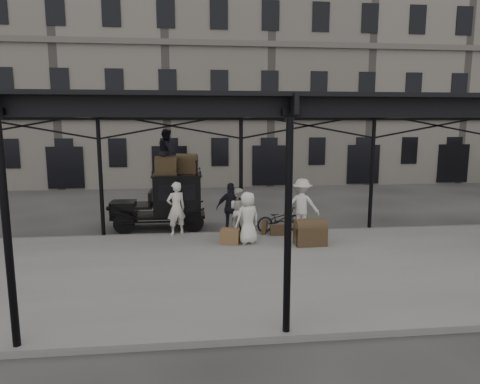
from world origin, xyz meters
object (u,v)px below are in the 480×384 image
object	(u,v)px
taxi	(170,199)
steamer_trunk_platform	(310,234)
porter_left	(176,208)
porter_official	(231,208)
bicycle	(280,219)
steamer_trunk_roof_near	(166,167)

from	to	relation	value
taxi	steamer_trunk_platform	size ratio (longest dim) A/B	3.61
porter_left	porter_official	world-z (taller)	porter_left
porter_left	bicycle	world-z (taller)	porter_left
porter_left	steamer_trunk_platform	xyz separation A→B (m)	(4.45, -1.85, -0.59)
taxi	steamer_trunk_roof_near	xyz separation A→B (m)	(-0.08, -0.25, 1.28)
steamer_trunk_platform	porter_official	bearing A→B (deg)	139.97
bicycle	porter_official	bearing A→B (deg)	78.65
porter_left	porter_official	distance (m)	1.99
bicycle	steamer_trunk_platform	size ratio (longest dim) A/B	1.76
porter_official	steamer_trunk_roof_near	distance (m)	3.05
bicycle	steamer_trunk_platform	distance (m)	1.97
steamer_trunk_roof_near	steamer_trunk_platform	xyz separation A→B (m)	(4.84, -3.14, -1.96)
bicycle	steamer_trunk_platform	xyz separation A→B (m)	(0.65, -1.85, -0.10)
taxi	bicycle	xyz separation A→B (m)	(4.11, -1.54, -0.59)
taxi	bicycle	size ratio (longest dim) A/B	2.05
steamer_trunk_platform	bicycle	bearing A→B (deg)	106.24
porter_left	porter_official	size ratio (longest dim) A/B	1.04
steamer_trunk_roof_near	steamer_trunk_platform	distance (m)	6.09
steamer_trunk_roof_near	porter_left	bearing A→B (deg)	-70.68
porter_left	porter_official	xyz separation A→B (m)	(1.99, 0.00, -0.04)
porter_left	steamer_trunk_platform	world-z (taller)	porter_left
porter_left	steamer_trunk_roof_near	distance (m)	1.92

